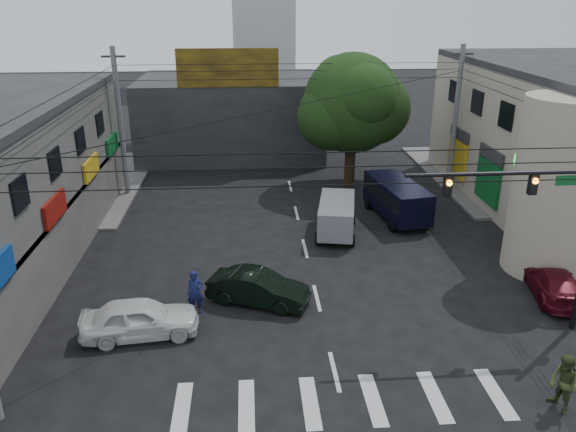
{
  "coord_description": "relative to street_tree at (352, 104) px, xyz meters",
  "views": [
    {
      "loc": [
        -2.73,
        -18.66,
        11.93
      ],
      "look_at": [
        -1.08,
        4.0,
        2.98
      ],
      "focal_mm": 35.0,
      "sensor_mm": 36.0,
      "label": 1
    }
  ],
  "objects": [
    {
      "name": "ground",
      "position": [
        -4.0,
        -17.0,
        -5.47
      ],
      "size": [
        160.0,
        160.0,
        0.0
      ],
      "primitive_type": "plane",
      "color": "black",
      "rests_on": "ground"
    },
    {
      "name": "sidewalk_far_left",
      "position": [
        -22.0,
        1.0,
        -5.4
      ],
      "size": [
        16.0,
        16.0,
        0.15
      ],
      "primitive_type": "cube",
      "color": "#514F4C",
      "rests_on": "ground"
    },
    {
      "name": "corner_column",
      "position": [
        7.0,
        -13.0,
        -1.47
      ],
      "size": [
        4.0,
        4.0,
        8.0
      ],
      "primitive_type": "cylinder",
      "color": "#A19580",
      "rests_on": "ground"
    },
    {
      "name": "utility_pole_far_left",
      "position": [
        -14.5,
        -1.0,
        -0.87
      ],
      "size": [
        0.32,
        0.32,
        9.2
      ],
      "primitive_type": "cylinder",
      "color": "#59595B",
      "rests_on": "ground"
    },
    {
      "name": "building_far",
      "position": [
        -8.0,
        9.0,
        -2.47
      ],
      "size": [
        14.0,
        10.0,
        6.0
      ],
      "primitive_type": "cube",
      "color": "#232326",
      "rests_on": "ground"
    },
    {
      "name": "dark_sedan",
      "position": [
        -6.47,
        -15.21,
        -4.78
      ],
      "size": [
        4.39,
        5.22,
        1.38
      ],
      "primitive_type": "imported",
      "rotation": [
        0.0,
        0.0,
        1.19
      ],
      "color": "black",
      "rests_on": "ground"
    },
    {
      "name": "traffic_officer",
      "position": [
        -8.99,
        -15.82,
        -4.55
      ],
      "size": [
        0.87,
        0.73,
        1.85
      ],
      "primitive_type": "imported",
      "rotation": [
        0.0,
        0.0,
        0.22
      ],
      "color": "#141747",
      "rests_on": "ground"
    },
    {
      "name": "sidewalk_far_right",
      "position": [
        14.0,
        1.0,
        -5.4
      ],
      "size": [
        16.0,
        16.0,
        0.15
      ],
      "primitive_type": "cube",
      "color": "#514F4C",
      "rests_on": "ground"
    },
    {
      "name": "maroon_sedan",
      "position": [
        5.99,
        -15.52,
        -4.84
      ],
      "size": [
        3.33,
        4.98,
        1.26
      ],
      "primitive_type": "imported",
      "rotation": [
        0.0,
        0.0,
        2.96
      ],
      "color": "#510B17",
      "rests_on": "ground"
    },
    {
      "name": "silver_minivan",
      "position": [
        -2.14,
        -8.21,
        -4.55
      ],
      "size": [
        4.95,
        3.38,
        1.85
      ],
      "primitive_type": null,
      "rotation": [
        0.0,
        0.0,
        1.38
      ],
      "color": "#96989D",
      "rests_on": "ground"
    },
    {
      "name": "pedestrian_olive",
      "position": [
        2.63,
        -22.36,
        -4.51
      ],
      "size": [
        1.26,
        1.15,
        1.93
      ],
      "primitive_type": "imported",
      "rotation": [
        0.0,
        0.0,
        -1.34
      ],
      "color": "#364520",
      "rests_on": "ground"
    },
    {
      "name": "navy_van",
      "position": [
        1.62,
        -6.18,
        -4.41
      ],
      "size": [
        5.97,
        3.76,
        2.12
      ],
      "primitive_type": null,
      "rotation": [
        0.0,
        0.0,
        1.74
      ],
      "color": "black",
      "rests_on": "ground"
    },
    {
      "name": "billboard",
      "position": [
        -8.0,
        4.1,
        1.83
      ],
      "size": [
        7.0,
        0.3,
        2.6
      ],
      "primitive_type": "cube",
      "color": "olive",
      "rests_on": "building_far"
    },
    {
      "name": "traffic_gantry",
      "position": [
        3.82,
        -18.0,
        -0.64
      ],
      "size": [
        7.1,
        0.35,
        7.2
      ],
      "color": "black",
      "rests_on": "ground"
    },
    {
      "name": "street_tree",
      "position": [
        0.0,
        0.0,
        0.0
      ],
      "size": [
        6.4,
        6.4,
        8.7
      ],
      "color": "black",
      "rests_on": "ground"
    },
    {
      "name": "white_compact",
      "position": [
        -10.93,
        -17.29,
        -4.73
      ],
      "size": [
        2.71,
        4.72,
        1.48
      ],
      "primitive_type": "imported",
      "rotation": [
        0.0,
        0.0,
        1.68
      ],
      "color": "silver",
      "rests_on": "ground"
    },
    {
      "name": "utility_pole_far_right",
      "position": [
        6.5,
        -1.0,
        -0.87
      ],
      "size": [
        0.32,
        0.32,
        9.2
      ],
      "primitive_type": "cylinder",
      "color": "#59595B",
      "rests_on": "ground"
    }
  ]
}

